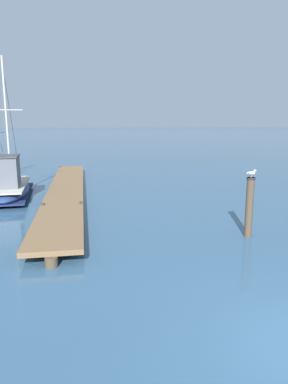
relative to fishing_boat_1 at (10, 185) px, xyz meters
name	(u,v)px	position (x,y,z in m)	size (l,w,h in m)	color
floating_dock	(66,190)	(2.86, 0.02, -0.29)	(2.92, 19.20, 0.53)	brown
fishing_boat_1	(10,185)	(0.00, 0.00, 0.00)	(2.55, 6.74, 7.17)	navy
mooring_piling	(249,206)	(9.88, -7.48, 0.43)	(0.30, 0.30, 2.09)	#4C3D2D
perched_seagull	(251,173)	(9.87, -7.48, 1.59)	(0.38, 0.16, 0.26)	gold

